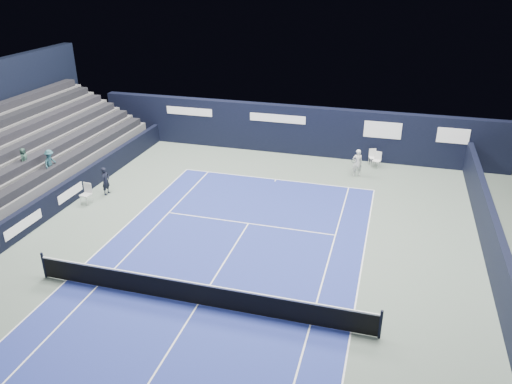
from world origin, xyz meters
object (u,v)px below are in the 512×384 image
at_px(line_judge_chair, 87,192).
at_px(tennis_player, 357,163).
at_px(folding_chair_back_b, 373,156).
at_px(tennis_net, 197,293).
at_px(folding_chair_back_a, 378,157).

height_order(line_judge_chair, tennis_player, tennis_player).
bearing_deg(folding_chair_back_b, tennis_net, -130.83).
xyz_separation_m(folding_chair_back_a, tennis_net, (-5.40, -15.39, -0.14)).
relative_size(folding_chair_back_a, line_judge_chair, 0.90).
relative_size(tennis_net, tennis_player, 7.97).
bearing_deg(tennis_net, tennis_player, 72.42).
bearing_deg(folding_chair_back_a, tennis_net, -93.41).
distance_m(folding_chair_back_a, tennis_net, 16.31).
distance_m(line_judge_chair, tennis_player, 14.88).
height_order(folding_chair_back_b, line_judge_chair, line_judge_chair).
distance_m(line_judge_chair, tennis_net, 10.63).
xyz_separation_m(folding_chair_back_a, tennis_player, (-1.06, -1.70, 0.16)).
height_order(folding_chair_back_a, tennis_player, tennis_player).
relative_size(folding_chair_back_a, tennis_net, 0.08).
bearing_deg(line_judge_chair, tennis_net, -29.02).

